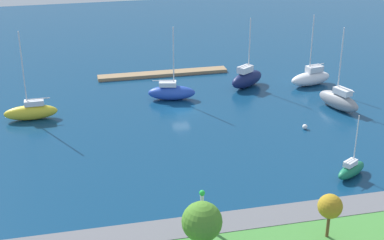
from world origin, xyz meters
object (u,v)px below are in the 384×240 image
at_px(mooring_buoy_white, 305,127).
at_px(sailboat_blue_west_end, 171,92).
at_px(harbor_beacon, 202,205).
at_px(sailboat_navy_far_north, 247,78).
at_px(park_tree_midwest, 202,222).
at_px(sailboat_gray_east_end, 339,100).
at_px(sailboat_green_near_pier, 351,170).
at_px(sailboat_white_center_basin, 311,78).
at_px(pier_dock, 163,74).
at_px(park_tree_mideast, 330,207).
at_px(sailboat_yellow_far_south, 31,111).

bearing_deg(mooring_buoy_white, sailboat_blue_west_end, -44.14).
bearing_deg(harbor_beacon, sailboat_navy_far_north, -113.86).
bearing_deg(park_tree_midwest, sailboat_gray_east_end, -132.13).
bearing_deg(sailboat_green_near_pier, harbor_beacon, 170.31).
height_order(park_tree_midwest, sailboat_white_center_basin, sailboat_white_center_basin).
bearing_deg(sailboat_blue_west_end, sailboat_white_center_basin, 14.59).
xyz_separation_m(pier_dock, sailboat_blue_west_end, (0.83, 11.62, 0.96)).
height_order(park_tree_midwest, sailboat_gray_east_end, sailboat_gray_east_end).
height_order(park_tree_mideast, mooring_buoy_white, park_tree_mideast).
height_order(park_tree_mideast, sailboat_yellow_far_south, sailboat_yellow_far_south).
bearing_deg(harbor_beacon, sailboat_blue_west_end, -96.64).
bearing_deg(sailboat_green_near_pier, park_tree_midwest, -179.94).
bearing_deg(sailboat_yellow_far_south, harbor_beacon, 116.17).
height_order(pier_dock, sailboat_yellow_far_south, sailboat_yellow_far_south).
xyz_separation_m(park_tree_mideast, sailboat_blue_west_end, (6.53, -40.30, -3.17)).
relative_size(sailboat_green_near_pier, sailboat_gray_east_end, 0.62).
distance_m(park_tree_midwest, sailboat_navy_far_north, 47.33).
xyz_separation_m(harbor_beacon, park_tree_mideast, (-10.72, 4.38, 0.98)).
bearing_deg(park_tree_mideast, sailboat_blue_west_end, -80.79).
relative_size(sailboat_green_near_pier, mooring_buoy_white, 10.77).
xyz_separation_m(harbor_beacon, sailboat_green_near_pier, (-19.39, -7.52, -2.55)).
distance_m(harbor_beacon, park_tree_mideast, 11.62).
bearing_deg(mooring_buoy_white, pier_dock, -61.24).
bearing_deg(pier_dock, sailboat_blue_west_end, 85.93).
xyz_separation_m(sailboat_yellow_far_south, sailboat_green_near_pier, (-35.84, 25.28, -0.35)).
distance_m(harbor_beacon, sailboat_white_center_basin, 46.32).
relative_size(sailboat_white_center_basin, sailboat_yellow_far_south, 0.91).
bearing_deg(sailboat_gray_east_end, sailboat_blue_west_end, 48.32).
bearing_deg(sailboat_white_center_basin, sailboat_blue_west_end, -9.24).
height_order(park_tree_midwest, sailboat_navy_far_north, sailboat_navy_far_north).
xyz_separation_m(park_tree_midwest, sailboat_navy_far_north, (-18.33, -43.51, -3.41)).
distance_m(park_tree_mideast, sailboat_navy_far_north, 43.62).
xyz_separation_m(harbor_beacon, park_tree_midwest, (1.22, 4.84, 1.46)).
distance_m(park_tree_midwest, mooring_buoy_white, 33.47).
distance_m(sailboat_navy_far_north, sailboat_white_center_basin, 10.58).
relative_size(park_tree_mideast, mooring_buoy_white, 6.25).
distance_m(sailboat_blue_west_end, sailboat_gray_east_end, 24.87).
bearing_deg(sailboat_white_center_basin, park_tree_mideast, 55.64).
bearing_deg(park_tree_mideast, sailboat_white_center_basin, -112.08).
xyz_separation_m(park_tree_midwest, sailboat_blue_west_end, (-5.41, -40.76, -3.65)).
bearing_deg(mooring_buoy_white, harbor_beacon, 46.95).
height_order(pier_dock, sailboat_gray_east_end, sailboat_gray_east_end).
bearing_deg(sailboat_navy_far_north, harbor_beacon, -147.27).
distance_m(pier_dock, harbor_beacon, 47.90).
height_order(park_tree_mideast, sailboat_navy_far_north, sailboat_navy_far_north).
xyz_separation_m(pier_dock, harbor_beacon, (5.01, 47.53, 3.15)).
distance_m(sailboat_navy_far_north, mooring_buoy_white, 17.91).
relative_size(pier_dock, sailboat_white_center_basin, 1.91).
distance_m(park_tree_mideast, sailboat_gray_east_end, 35.29).
bearing_deg(park_tree_mideast, park_tree_midwest, 2.21).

